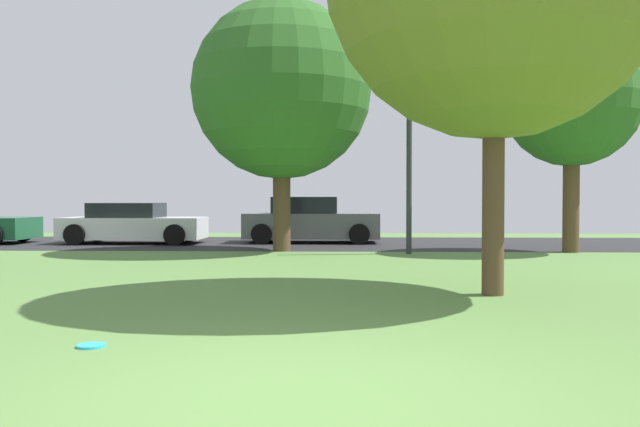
{
  "coord_description": "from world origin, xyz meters",
  "views": [
    {
      "loc": [
        0.35,
        -4.66,
        1.42
      ],
      "look_at": [
        0.0,
        5.11,
        1.19
      ],
      "focal_mm": 37.04,
      "sensor_mm": 36.0,
      "label": 1
    }
  ],
  "objects": [
    {
      "name": "ground_plane",
      "position": [
        0.0,
        0.0,
        0.0
      ],
      "size": [
        44.0,
        44.0,
        0.0
      ],
      "primitive_type": "plane",
      "color": "#5B8442"
    },
    {
      "name": "oak_tree_left",
      "position": [
        6.3,
        12.82,
        4.02
      ],
      "size": [
        3.6,
        3.6,
        5.84
      ],
      "color": "brown",
      "rests_on": "ground_plane"
    },
    {
      "name": "road_strip",
      "position": [
        0.0,
        16.0,
        0.0
      ],
      "size": [
        44.0,
        6.4,
        0.01
      ],
      "primitive_type": "cube",
      "color": "#28282B",
      "rests_on": "ground_plane"
    },
    {
      "name": "street_lamp_post",
      "position": [
        2.02,
        12.2,
        2.25
      ],
      "size": [
        0.14,
        0.14,
        4.5
      ],
      "primitive_type": "cylinder",
      "color": "#2D2D33",
      "rests_on": "ground_plane"
    },
    {
      "name": "parked_car_white",
      "position": [
        -6.26,
        15.76,
        0.59
      ],
      "size": [
        4.33,
        2.03,
        1.27
      ],
      "color": "white",
      "rests_on": "ground_plane"
    },
    {
      "name": "parked_car_grey",
      "position": [
        -0.71,
        16.37,
        0.67
      ],
      "size": [
        4.26,
        2.1,
        1.46
      ],
      "color": "slate",
      "rests_on": "ground_plane"
    },
    {
      "name": "frisbee_disc",
      "position": [
        -2.06,
        1.52,
        0.01
      ],
      "size": [
        0.27,
        0.27,
        0.03
      ],
      "primitive_type": "cylinder",
      "color": "#2DB2E0",
      "rests_on": "ground_plane"
    },
    {
      "name": "birch_tree_lone",
      "position": [
        -1.31,
        12.95,
        4.31
      ],
      "size": [
        4.79,
        4.79,
        6.72
      ],
      "color": "brown",
      "rests_on": "ground_plane"
    }
  ]
}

